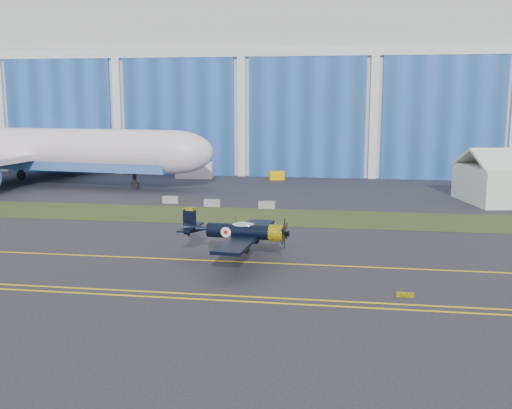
# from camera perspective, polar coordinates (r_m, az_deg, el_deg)

# --- Properties ---
(ground) EXTENTS (260.00, 260.00, 0.00)m
(ground) POSITION_cam_1_polar(r_m,az_deg,el_deg) (56.13, -10.17, -3.66)
(ground) COLOR #2C2B34
(ground) RESTS_ON ground
(grass_median) EXTENTS (260.00, 10.00, 0.02)m
(grass_median) POSITION_cam_1_polar(r_m,az_deg,el_deg) (69.20, -6.45, -0.95)
(grass_median) COLOR #475128
(grass_median) RESTS_ON ground
(hangar) EXTENTS (220.00, 45.70, 30.00)m
(hangar) POSITION_cam_1_polar(r_m,az_deg,el_deg) (124.63, 0.46, 10.89)
(hangar) COLOR silver
(hangar) RESTS_ON ground
(taxiway_centreline) EXTENTS (200.00, 0.20, 0.02)m
(taxiway_centreline) POSITION_cam_1_polar(r_m,az_deg,el_deg) (51.57, -11.97, -4.93)
(taxiway_centreline) COLOR yellow
(taxiway_centreline) RESTS_ON ground
(edge_line_near) EXTENTS (80.00, 0.20, 0.02)m
(edge_line_near) POSITION_cam_1_polar(r_m,az_deg,el_deg) (43.20, -16.43, -8.09)
(edge_line_near) COLOR yellow
(edge_line_near) RESTS_ON ground
(edge_line_far) EXTENTS (80.00, 0.20, 0.02)m
(edge_line_far) POSITION_cam_1_polar(r_m,az_deg,el_deg) (44.06, -15.87, -7.70)
(edge_line_far) COLOR yellow
(edge_line_far) RESTS_ON ground
(guard_board_right) EXTENTS (1.20, 0.15, 0.35)m
(guard_board_right) POSITION_cam_1_polar(r_m,az_deg,el_deg) (41.82, 14.03, -8.34)
(guard_board_right) COLOR yellow
(guard_board_right) RESTS_ON ground
(warbird) EXTENTS (10.82, 12.69, 3.53)m
(warbird) POSITION_cam_1_polar(r_m,az_deg,el_deg) (48.11, -1.63, -2.56)
(warbird) COLOR black
(warbird) RESTS_ON ground
(jetliner) EXTENTS (77.48, 67.97, 24.80)m
(jetliner) POSITION_cam_1_polar(r_m,az_deg,el_deg) (99.33, -22.05, 8.90)
(jetliner) COLOR white
(jetliner) RESTS_ON ground
(shipping_container) EXTENTS (6.33, 3.02, 2.66)m
(shipping_container) POSITION_cam_1_polar(r_m,az_deg,el_deg) (100.72, -5.88, 3.27)
(shipping_container) COLOR silver
(shipping_container) RESTS_ON ground
(tug) EXTENTS (2.75, 2.19, 1.40)m
(tug) POSITION_cam_1_polar(r_m,az_deg,el_deg) (98.31, 1.96, 2.78)
(tug) COLOR #FDBE00
(tug) RESTS_ON ground
(barrier_a) EXTENTS (2.02, 0.67, 0.90)m
(barrier_a) POSITION_cam_1_polar(r_m,az_deg,el_deg) (76.85, -8.13, 0.44)
(barrier_a) COLOR gray
(barrier_a) RESTS_ON ground
(barrier_b) EXTENTS (2.00, 0.61, 0.90)m
(barrier_b) POSITION_cam_1_polar(r_m,az_deg,el_deg) (73.92, -4.20, 0.14)
(barrier_b) COLOR gray
(barrier_b) RESTS_ON ground
(barrier_c) EXTENTS (2.06, 0.84, 0.90)m
(barrier_c) POSITION_cam_1_polar(r_m,az_deg,el_deg) (72.48, 1.03, -0.04)
(barrier_c) COLOR gray
(barrier_c) RESTS_ON ground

